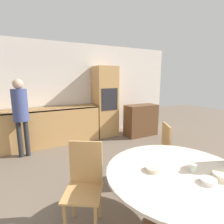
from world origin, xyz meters
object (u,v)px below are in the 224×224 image
(person_standing, at_px, (20,109))
(bowl_near, at_px, (209,181))
(sideboard, at_px, (141,120))
(cup, at_px, (193,168))
(bowl_far, at_px, (224,176))
(chair_far_right, at_px, (160,151))
(chair_far_left, at_px, (85,180))
(dining_table, at_px, (175,190))
(oven_unit, at_px, (105,102))
(bowl_centre, at_px, (154,169))

(person_standing, height_order, bowl_near, person_standing)
(sideboard, bearing_deg, person_standing, 179.69)
(cup, relative_size, bowl_far, 0.46)
(chair_far_right, height_order, bowl_far, chair_far_right)
(sideboard, bearing_deg, chair_far_left, -137.76)
(chair_far_left, xyz_separation_m, bowl_far, (1.07, -0.89, 0.23))
(dining_table, bearing_deg, bowl_near, -70.08)
(oven_unit, relative_size, chair_far_left, 2.06)
(chair_far_right, xyz_separation_m, bowl_centre, (-0.74, -0.69, 0.22))
(sideboard, distance_m, bowl_near, 3.55)
(oven_unit, xyz_separation_m, person_standing, (-2.18, -0.50, 0.04))
(oven_unit, relative_size, person_standing, 1.20)
(person_standing, bearing_deg, bowl_centre, -67.14)
(person_standing, bearing_deg, chair_far_right, -47.37)
(dining_table, bearing_deg, bowl_centre, 148.89)
(chair_far_left, distance_m, cup, 1.17)
(oven_unit, relative_size, bowl_far, 10.51)
(cup, relative_size, bowl_centre, 0.56)
(chair_far_left, xyz_separation_m, cup, (0.92, -0.68, 0.24))
(sideboard, xyz_separation_m, cup, (-1.58, -2.95, 0.33))
(dining_table, relative_size, bowl_centre, 9.19)
(oven_unit, relative_size, sideboard, 2.13)
(chair_far_left, distance_m, chair_far_right, 1.34)
(bowl_near, xyz_separation_m, bowl_centre, (-0.30, 0.40, 0.00))
(bowl_near, relative_size, bowl_far, 0.75)
(sideboard, height_order, bowl_centre, sideboard)
(chair_far_left, bearing_deg, dining_table, -5.61)
(person_standing, height_order, cup, person_standing)
(sideboard, bearing_deg, bowl_centre, -124.96)
(sideboard, relative_size, person_standing, 0.57)
(chair_far_right, relative_size, bowl_near, 6.83)
(dining_table, bearing_deg, person_standing, 115.28)
(sideboard, relative_size, bowl_far, 4.95)
(dining_table, bearing_deg, oven_unit, 76.43)
(oven_unit, bearing_deg, person_standing, -167.12)
(chair_far_left, relative_size, person_standing, 0.58)
(dining_table, distance_m, chair_far_right, 0.98)
(bowl_centre, relative_size, bowl_far, 0.82)
(chair_far_left, xyz_separation_m, bowl_centre, (0.58, -0.47, 0.22))
(chair_far_left, bearing_deg, cup, -4.70)
(chair_far_left, distance_m, person_standing, 2.42)
(chair_far_left, bearing_deg, chair_far_right, 41.11)
(chair_far_left, xyz_separation_m, chair_far_right, (1.32, 0.22, 0.00))
(person_standing, distance_m, cup, 3.34)
(bowl_far, bearing_deg, cup, 124.30)
(chair_far_right, height_order, bowl_near, chair_far_right)
(dining_table, relative_size, cup, 16.50)
(chair_far_right, height_order, bowl_centre, chair_far_right)
(chair_far_left, relative_size, chair_far_right, 1.00)
(chair_far_left, bearing_deg, bowl_far, -8.28)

